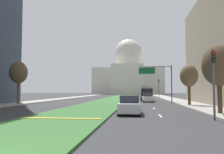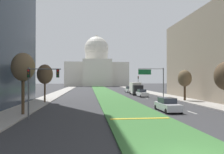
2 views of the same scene
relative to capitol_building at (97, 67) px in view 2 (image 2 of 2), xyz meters
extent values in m
plane|color=#333335|center=(0.00, -60.76, -11.47)|extent=(270.65, 270.65, 0.00)
cube|color=#386B33|center=(0.00, -66.91, -11.40)|extent=(6.54, 110.72, 0.14)
cube|color=gold|center=(0.00, -111.81, -11.31)|extent=(5.88, 0.50, 0.04)
cube|color=silver|center=(7.40, -107.81, -11.46)|extent=(0.16, 2.40, 0.01)
cube|color=silver|center=(7.40, -99.49, -11.46)|extent=(0.16, 2.40, 0.01)
cube|color=silver|center=(7.40, -87.22, -11.46)|extent=(0.16, 2.40, 0.01)
cube|color=silver|center=(7.40, -80.16, -11.46)|extent=(0.16, 2.40, 0.01)
cube|color=silver|center=(7.40, -63.91, -11.46)|extent=(0.16, 2.40, 0.01)
cube|color=#9E9991|center=(-13.53, -73.06, -11.39)|extent=(4.00, 110.72, 0.15)
cube|color=#9E9991|center=(13.53, -73.06, -11.39)|extent=(4.00, 110.72, 0.15)
cube|color=beige|center=(0.00, 0.75, -4.31)|extent=(37.91, 18.81, 14.31)
cube|color=beige|center=(0.00, -10.65, -3.60)|extent=(16.68, 4.00, 15.74)
cylinder|color=beige|center=(0.00, 0.75, 6.00)|extent=(13.90, 13.90, 6.31)
sphere|color=beige|center=(0.00, 0.75, 11.79)|extent=(15.07, 15.07, 15.07)
cylinder|color=beige|center=(0.00, 0.75, 18.57)|extent=(1.80, 1.80, 3.00)
cylinder|color=#515456|center=(-11.03, -109.96, -8.87)|extent=(0.16, 0.16, 5.20)
cube|color=black|center=(-11.03, -109.96, -6.87)|extent=(0.28, 0.24, 0.84)
sphere|color=red|center=(-11.03, -110.10, -6.59)|extent=(0.18, 0.18, 0.18)
sphere|color=#4C380F|center=(-11.03, -110.10, -6.87)|extent=(0.18, 0.18, 0.18)
sphere|color=#0F4219|center=(-11.03, -110.10, -7.15)|extent=(0.18, 0.18, 0.18)
cylinder|color=#515456|center=(-9.43, -109.96, -6.42)|extent=(3.20, 0.10, 0.10)
cube|color=black|center=(-8.15, -109.96, -6.87)|extent=(0.28, 0.24, 0.84)
sphere|color=red|center=(-8.15, -110.10, -6.59)|extent=(0.18, 0.18, 0.18)
sphere|color=#4C380F|center=(-8.15, -110.10, -6.87)|extent=(0.18, 0.18, 0.18)
sphere|color=#0F4219|center=(-8.15, -110.10, -7.15)|extent=(0.18, 0.18, 0.18)
cylinder|color=#515456|center=(11.03, -64.64, -8.87)|extent=(0.16, 0.16, 5.20)
cube|color=black|center=(11.03, -64.64, -6.87)|extent=(0.28, 0.24, 0.84)
sphere|color=red|center=(11.03, -64.78, -6.59)|extent=(0.18, 0.18, 0.18)
sphere|color=#4C380F|center=(11.03, -64.78, -6.87)|extent=(0.18, 0.18, 0.18)
sphere|color=#0F4219|center=(11.03, -64.78, -7.15)|extent=(0.18, 0.18, 0.18)
cylinder|color=#515456|center=(11.23, -87.41, -8.22)|extent=(0.20, 0.20, 6.50)
cylinder|color=#515456|center=(8.44, -87.41, -5.17)|extent=(5.59, 0.12, 0.12)
cube|color=#146033|center=(7.04, -87.46, -5.87)|extent=(2.80, 0.08, 1.10)
cylinder|color=#4C3823|center=(-12.22, -107.78, -9.18)|extent=(0.32, 0.32, 4.58)
ellipsoid|color=brown|center=(-12.22, -107.78, -6.10)|extent=(2.51, 2.51, 3.14)
cylinder|color=#4C3823|center=(-12.39, -95.11, -9.44)|extent=(0.29, 0.29, 4.05)
ellipsoid|color=brown|center=(-12.39, -95.11, -6.59)|extent=(2.66, 2.66, 3.33)
cylinder|color=#4C3823|center=(12.56, -94.90, -9.74)|extent=(0.40, 0.40, 3.45)
ellipsoid|color=brown|center=(12.56, -94.90, -7.25)|extent=(2.46, 2.46, 3.07)
cube|color=#BCBCC1|center=(4.76, -106.71, -10.84)|extent=(1.94, 4.69, 0.82)
cube|color=#282D38|center=(4.75, -106.52, -10.10)|extent=(1.70, 2.25, 0.67)
cylinder|color=black|center=(5.64, -108.59, -11.15)|extent=(0.22, 0.64, 0.64)
cylinder|color=black|center=(3.89, -108.60, -11.15)|extent=(0.22, 0.64, 0.64)
cylinder|color=black|center=(5.62, -104.81, -11.15)|extent=(0.22, 0.64, 0.64)
cylinder|color=black|center=(3.87, -104.82, -11.15)|extent=(0.22, 0.64, 0.64)
cube|color=silver|center=(7.22, -84.40, -10.83)|extent=(1.95, 4.51, 0.83)
cube|color=#282D38|center=(7.21, -84.22, -10.08)|extent=(1.65, 2.19, 0.68)
cylinder|color=black|center=(8.09, -86.14, -11.15)|extent=(0.25, 0.65, 0.64)
cylinder|color=black|center=(6.48, -86.20, -11.15)|extent=(0.25, 0.65, 0.64)
cylinder|color=black|center=(7.95, -82.60, -11.15)|extent=(0.25, 0.65, 0.64)
cylinder|color=black|center=(6.34, -82.67, -11.15)|extent=(0.25, 0.65, 0.64)
cube|color=#BCBCC1|center=(7.30, -68.78, -10.80)|extent=(2.03, 4.23, 0.89)
cube|color=#282D38|center=(7.29, -68.61, -10.00)|extent=(1.71, 2.06, 0.73)
cylinder|color=black|center=(8.21, -70.36, -11.15)|extent=(0.25, 0.65, 0.64)
cylinder|color=black|center=(6.54, -70.44, -11.15)|extent=(0.25, 0.65, 0.64)
cylinder|color=black|center=(8.06, -67.12, -11.15)|extent=(0.25, 0.65, 0.64)
cylinder|color=black|center=(6.39, -67.20, -11.15)|extent=(0.25, 0.65, 0.64)
cube|color=black|center=(7.20, -80.41, -10.02)|extent=(2.30, 2.00, 2.20)
cube|color=silver|center=(7.20, -77.21, -9.67)|extent=(2.30, 4.40, 2.80)
cylinder|color=black|center=(8.25, -80.41, -11.02)|extent=(0.30, 0.90, 0.90)
cylinder|color=black|center=(6.15, -80.41, -11.02)|extent=(0.30, 0.90, 0.90)
cylinder|color=black|center=(8.25, -76.11, -11.02)|extent=(0.30, 0.90, 0.90)
cylinder|color=black|center=(6.15, -76.11, -11.02)|extent=(0.30, 0.90, 0.90)
camera|label=1|loc=(5.58, -128.02, -9.31)|focal=37.12mm
camera|label=2|loc=(-5.03, -132.16, -7.48)|focal=34.05mm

